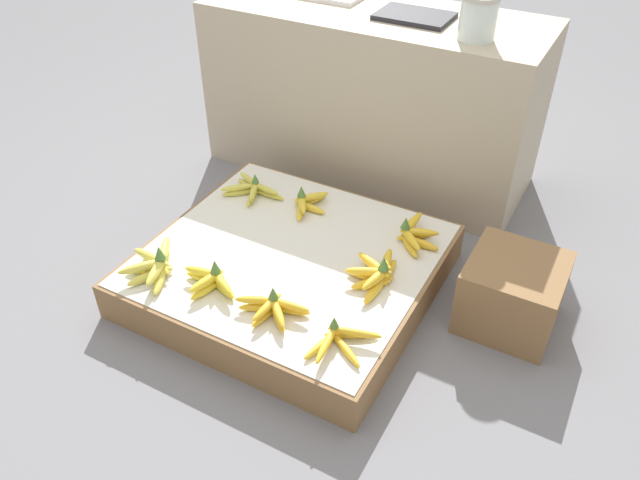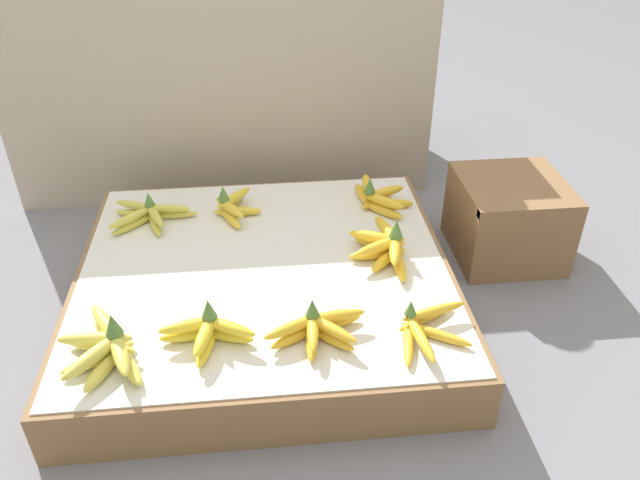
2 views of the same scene
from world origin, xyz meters
The scene contains 12 objects.
ground_plane centered at (0.00, 0.00, 0.00)m, with size 10.00×10.00×0.00m, color slate.
display_platform centered at (0.00, 0.00, 0.07)m, with size 0.94×0.89×0.14m.
back_vendor_table centered at (-0.11, 0.85, 0.35)m, with size 1.36×0.52×0.70m.
wooden_crate centered at (0.71, 0.19, 0.12)m, with size 0.29×0.30×0.24m.
banana_bunch_front_left centered at (-0.33, -0.29, 0.17)m, with size 0.19×0.24×0.11m.
banana_bunch_front_midleft centered at (-0.13, -0.27, 0.17)m, with size 0.21×0.14×0.10m.
banana_bunch_front_midright centered at (0.11, -0.28, 0.17)m, with size 0.23×0.14×0.09m.
banana_bunch_front_right centered at (0.34, -0.29, 0.16)m, with size 0.18×0.21×0.08m.
banana_bunch_middle_right centered at (0.31, 0.01, 0.17)m, with size 0.16×0.25×0.11m.
banana_bunch_back_left centered at (-0.31, 0.24, 0.17)m, with size 0.24×0.17×0.09m.
banana_bunch_back_midleft centered at (-0.08, 0.26, 0.17)m, with size 0.14×0.21×0.10m.
banana_bunch_back_right centered at (0.34, 0.26, 0.17)m, with size 0.16×0.22×0.10m.
Camera 2 is at (0.01, -1.28, 1.07)m, focal length 35.00 mm.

